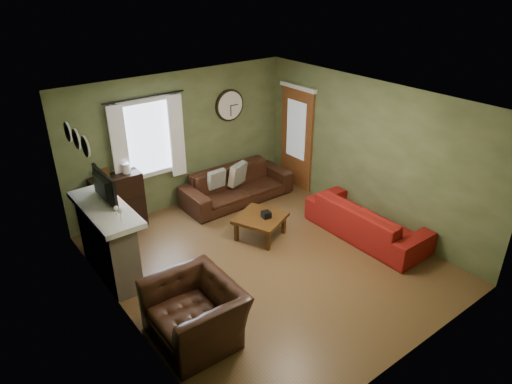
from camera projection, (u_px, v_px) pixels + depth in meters
floor at (266, 260)px, 7.37m from camera, size 4.60×5.20×0.00m
ceiling at (268, 103)px, 6.21m from camera, size 4.60×5.20×0.00m
wall_left at (119, 239)px, 5.54m from camera, size 0.00×5.20×2.60m
wall_right at (369, 154)px, 8.04m from camera, size 0.00×5.20×2.60m
wall_back at (181, 140)px, 8.64m from camera, size 4.60×0.00×2.60m
wall_front at (417, 272)px, 4.94m from camera, size 4.60×0.00×2.60m
fireplace at (109, 244)px, 6.80m from camera, size 0.40×1.40×1.10m
firebox at (123, 254)px, 7.02m from camera, size 0.04×0.60×0.55m
mantel at (105, 209)px, 6.55m from camera, size 0.58×1.60×0.08m
tv at (100, 191)px, 6.57m from camera, size 0.08×0.60×0.35m
tv_screen at (105, 187)px, 6.59m from camera, size 0.02×0.62×0.36m
medallion_left at (85, 147)px, 5.69m from camera, size 0.28×0.28×0.03m
medallion_mid at (76, 139)px, 5.94m from camera, size 0.28×0.28×0.03m
medallion_right at (68, 132)px, 6.19m from camera, size 0.28×0.28×0.03m
window_pane at (147, 138)px, 8.15m from camera, size 1.00×0.02×1.30m
curtain_rod at (144, 97)px, 7.74m from camera, size 0.03×0.03×1.50m
curtain_left at (120, 149)px, 7.80m from camera, size 0.28×0.04×1.55m
curtain_right at (177, 136)px, 8.40m from camera, size 0.28×0.04×1.55m
wall_clock at (230, 105)px, 8.97m from camera, size 0.64×0.06×0.64m
door at (297, 139)px, 9.45m from camera, size 0.05×0.90×2.10m
bookshelf at (119, 203)px, 8.06m from camera, size 0.87×0.37×1.03m
book at (117, 176)px, 8.01m from camera, size 0.29×0.31×0.02m
sofa_brown at (237, 185)px, 9.13m from camera, size 2.25×0.88×0.66m
pillow_left at (238, 174)px, 9.07m from camera, size 0.46×0.28×0.44m
pillow_right at (216, 179)px, 8.86m from camera, size 0.37×0.12×0.37m
sofa_red at (367, 220)px, 7.90m from camera, size 0.86×2.20×0.64m
armchair at (195, 313)px, 5.71m from camera, size 1.04×1.18×0.76m
coffee_table at (260, 227)px, 7.93m from camera, size 1.01×1.01×0.41m
tissue_box at (266, 218)px, 7.81m from camera, size 0.17×0.17×0.11m
wine_glass_a at (121, 216)px, 6.08m from camera, size 0.08×0.08×0.21m
wine_glass_b at (116, 212)px, 6.20m from camera, size 0.06×0.06×0.18m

